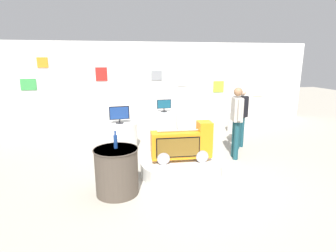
{
  "coord_description": "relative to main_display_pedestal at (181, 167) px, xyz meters",
  "views": [
    {
      "loc": [
        -1.52,
        -4.78,
        2.35
      ],
      "look_at": [
        -0.23,
        1.31,
        0.79
      ],
      "focal_mm": 29.3,
      "sensor_mm": 36.0,
      "label": 1
    }
  ],
  "objects": [
    {
      "name": "tv_on_center_rear",
      "position": [
        2.61,
        2.76,
        0.71
      ],
      "size": [
        0.41,
        0.21,
        0.34
      ],
      "color": "black",
      "rests_on": "display_pedestal_center_rear"
    },
    {
      "name": "shopper_browsing_near_truck",
      "position": [
        1.96,
        1.34,
        0.79
      ],
      "size": [
        0.47,
        0.38,
        1.6
      ],
      "color": "#194751",
      "rests_on": "ground"
    },
    {
      "name": "tv_on_right_rear",
      "position": [
        -1.15,
        1.96,
        0.78
      ],
      "size": [
        0.52,
        0.21,
        0.45
      ],
      "color": "black",
      "rests_on": "display_pedestal_right_rear"
    },
    {
      "name": "back_wall_display",
      "position": [
        0.15,
        4.71,
        1.3
      ],
      "size": [
        12.04,
        0.13,
        2.89
      ],
      "color": "silver",
      "rests_on": "ground"
    },
    {
      "name": "ground_plane",
      "position": [
        0.15,
        -0.35,
        -0.15
      ],
      "size": [
        30.0,
        30.0,
        0.0
      ],
      "primitive_type": "plane",
      "color": "#A8A091"
    },
    {
      "name": "side_table_round",
      "position": [
        -1.32,
        -0.59,
        0.28
      ],
      "size": [
        0.77,
        0.77,
        0.83
      ],
      "color": "#4C4238",
      "rests_on": "ground"
    },
    {
      "name": "display_pedestal_left_rear",
      "position": [
        0.29,
        3.26,
        0.19
      ],
      "size": [
        0.87,
        0.87,
        0.68
      ],
      "primitive_type": "cylinder",
      "color": "silver",
      "rests_on": "ground"
    },
    {
      "name": "tv_on_left_rear",
      "position": [
        0.29,
        3.26,
        0.75
      ],
      "size": [
        0.46,
        0.19,
        0.39
      ],
      "color": "black",
      "rests_on": "display_pedestal_left_rear"
    },
    {
      "name": "novelty_firetruck_tv",
      "position": [
        0.02,
        -0.01,
        0.48
      ],
      "size": [
        1.24,
        0.45,
        0.8
      ],
      "color": "gray",
      "rests_on": "main_display_pedestal"
    },
    {
      "name": "main_display_pedestal",
      "position": [
        0.0,
        0.0,
        0.0
      ],
      "size": [
        1.68,
        1.68,
        0.29
      ],
      "primitive_type": "cylinder",
      "color": "silver",
      "rests_on": "ground"
    },
    {
      "name": "shopper_browsing_rear",
      "position": [
        1.49,
        0.63,
        0.85
      ],
      "size": [
        0.28,
        0.55,
        1.69
      ],
      "color": "#194751",
      "rests_on": "ground"
    },
    {
      "name": "display_pedestal_center_rear",
      "position": [
        2.61,
        2.77,
        0.19
      ],
      "size": [
        0.65,
        0.65,
        0.68
      ],
      "primitive_type": "cylinder",
      "color": "silver",
      "rests_on": "ground"
    },
    {
      "name": "bottle_on_side_table",
      "position": [
        -1.31,
        -0.55,
        0.81
      ],
      "size": [
        0.07,
        0.07,
        0.31
      ],
      "color": "navy",
      "rests_on": "side_table_round"
    },
    {
      "name": "display_pedestal_right_rear",
      "position": [
        -1.15,
        1.97,
        0.19
      ],
      "size": [
        0.88,
        0.88,
        0.68
      ],
      "primitive_type": "cylinder",
      "color": "silver",
      "rests_on": "ground"
    }
  ]
}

